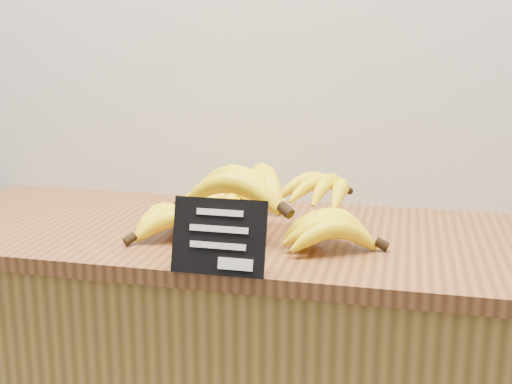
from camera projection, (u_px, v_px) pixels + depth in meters
The scene contains 3 objects.
counter_top at pixel (262, 237), 1.31m from camera, with size 1.46×0.54×0.03m, color brown.
chalkboard_sign at pixel (219, 237), 1.05m from camera, with size 0.16×0.01×0.13m, color black.
banana_pile at pixel (250, 205), 1.28m from camera, with size 0.52×0.40×0.13m.
Camera 1 is at (0.29, 1.53, 1.30)m, focal length 45.00 mm.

